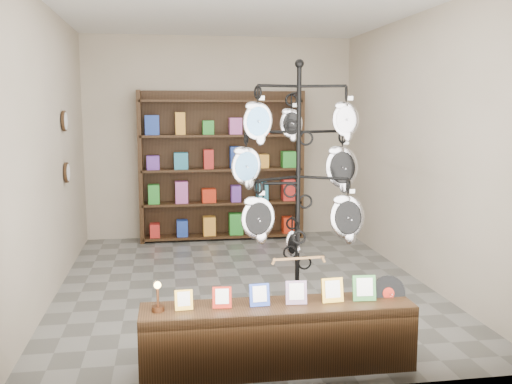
{
  "coord_description": "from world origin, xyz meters",
  "views": [
    {
      "loc": [
        -0.84,
        -6.1,
        1.94
      ],
      "look_at": [
        -0.01,
        -1.0,
        1.19
      ],
      "focal_mm": 40.0,
      "sensor_mm": 36.0,
      "label": 1
    }
  ],
  "objects": [
    {
      "name": "ground",
      "position": [
        0.0,
        0.0,
        0.0
      ],
      "size": [
        5.0,
        5.0,
        0.0
      ],
      "primitive_type": "plane",
      "color": "slate",
      "rests_on": "ground"
    },
    {
      "name": "room_envelope",
      "position": [
        0.0,
        0.0,
        1.85
      ],
      "size": [
        5.0,
        5.0,
        5.0
      ],
      "color": "#C2B29C",
      "rests_on": "ground"
    },
    {
      "name": "display_tree",
      "position": [
        0.29,
        -1.37,
        1.36
      ],
      "size": [
        1.21,
        1.01,
        2.35
      ],
      "rotation": [
        0.0,
        0.0,
        -0.02
      ],
      "color": "black",
      "rests_on": "ground"
    },
    {
      "name": "front_shelf",
      "position": [
        -0.03,
        -2.11,
        0.25
      ],
      "size": [
        2.04,
        0.44,
        0.72
      ],
      "rotation": [
        0.0,
        0.0,
        -0.01
      ],
      "color": "black",
      "rests_on": "ground"
    },
    {
      "name": "back_shelving",
      "position": [
        0.0,
        2.3,
        1.03
      ],
      "size": [
        2.42,
        0.36,
        2.2
      ],
      "color": "black",
      "rests_on": "ground"
    },
    {
      "name": "wall_clocks",
      "position": [
        -1.97,
        0.8,
        1.5
      ],
      "size": [
        0.03,
        0.24,
        0.84
      ],
      "color": "black",
      "rests_on": "ground"
    }
  ]
}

